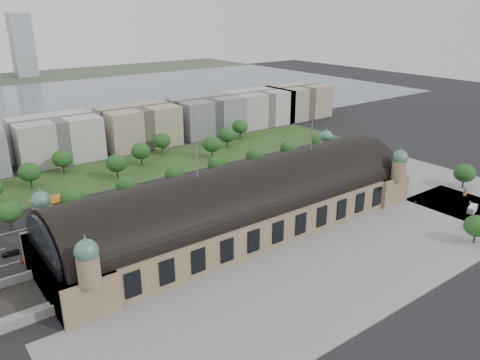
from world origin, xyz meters
TOP-DOWN VIEW (x-y plane):
  - ground at (0.00, 0.00)m, footprint 900.00×900.00m
  - station at (0.00, 0.00)m, footprint 150.00×48.40m
  - plaza_south at (10.00, -44.00)m, footprint 190.00×48.00m
  - plaza_east at (103.00, 0.00)m, footprint 56.00×100.00m
  - road_slab at (-20.00, 38.00)m, footprint 260.00×26.00m
  - grass_belt at (-15.00, 93.00)m, footprint 300.00×45.00m
  - petrol_station at (-53.91, 65.28)m, footprint 14.00×13.00m
  - lake at (0.00, 298.00)m, footprint 700.00×320.00m
  - far_tower_right at (45.00, 508.00)m, footprint 24.00×24.00m
  - office_3 at (-30.00, 133.00)m, footprint 45.00×32.00m
  - office_4 at (20.00, 133.00)m, footprint 45.00×32.00m
  - office_5 at (70.00, 133.00)m, footprint 45.00×32.00m
  - office_6 at (115.00, 133.00)m, footprint 45.00×32.00m
  - office_7 at (155.00, 133.00)m, footprint 45.00×32.00m
  - tree_row_2 at (-72.00, 53.00)m, footprint 9.60×9.60m
  - tree_row_3 at (-48.00, 53.00)m, footprint 9.60×9.60m
  - tree_row_4 at (-24.00, 53.00)m, footprint 9.60×9.60m
  - tree_row_5 at (0.00, 53.00)m, footprint 9.60×9.60m
  - tree_row_6 at (24.00, 53.00)m, footprint 9.60×9.60m
  - tree_row_7 at (48.00, 53.00)m, footprint 9.60×9.60m
  - tree_row_8 at (72.00, 53.00)m, footprint 9.60×9.60m
  - tree_row_9 at (96.00, 53.00)m, footprint 9.60×9.60m
  - tree_belt_4 at (-54.00, 95.00)m, footprint 10.40×10.40m
  - tree_belt_5 at (-35.00, 107.00)m, footprint 10.40×10.40m
  - tree_belt_6 at (-16.00, 83.00)m, footprint 10.40×10.40m
  - tree_belt_7 at (3.00, 95.00)m, footprint 10.40×10.40m
  - tree_belt_8 at (22.00, 107.00)m, footprint 10.40×10.40m
  - tree_belt_9 at (41.00, 83.00)m, footprint 10.40×10.40m
  - tree_belt_10 at (60.00, 95.00)m, footprint 10.40×10.40m
  - tree_belt_11 at (79.00, 107.00)m, footprint 10.40×10.40m
  - tree_plaza_ne at (110.00, -28.00)m, footprint 10.00×10.00m
  - tree_plaza_s at (60.00, -60.00)m, footprint 9.00×9.00m
  - traffic_car_2 at (-77.16, 31.87)m, footprint 6.12×3.29m
  - traffic_car_3 at (-38.36, 47.91)m, footprint 5.26×2.49m
  - traffic_car_4 at (11.63, 37.12)m, footprint 3.97×1.87m
  - traffic_car_5 at (51.38, 47.11)m, footprint 4.65×1.92m
  - traffic_car_6 at (60.56, 30.87)m, footprint 4.79×2.25m
  - parked_car_0 at (-60.19, 21.00)m, footprint 4.47×3.28m
  - parked_car_1 at (-73.43, 24.46)m, footprint 5.48×4.18m
  - parked_car_2 at (-72.73, 21.00)m, footprint 5.16×3.62m
  - parked_car_3 at (-63.40, 24.89)m, footprint 5.00×4.19m
  - parked_car_4 at (-54.74, 25.00)m, footprint 4.26×2.83m
  - parked_car_5 at (-43.20, 21.71)m, footprint 6.12×5.42m
  - parked_car_6 at (-34.25, 21.00)m, footprint 5.92×4.82m
  - bus_west at (6.88, 29.60)m, footprint 10.94×3.33m
  - bus_mid at (0.01, 32.00)m, footprint 13.68×3.54m
  - bus_east at (8.49, 27.00)m, footprint 13.48×3.76m
  - van_east at (85.87, -45.49)m, footprint 6.97×4.20m
  - van_south at (71.68, -55.22)m, footprint 7.35×4.40m
  - advertising_column at (101.47, -33.85)m, footprint 1.76×1.76m
  - pedestrian_2 at (74.82, -26.10)m, footprint 0.50×0.85m
  - pedestrian_4 at (67.26, -53.42)m, footprint 1.15×1.05m
  - pedestrian_5 at (94.15, -40.29)m, footprint 0.90×0.97m

SIDE VIEW (x-z plane):
  - ground at x=0.00m, z-range 0.00..0.00m
  - plaza_south at x=10.00m, z-range -0.06..0.06m
  - plaza_east at x=103.00m, z-range -0.06..0.06m
  - road_slab at x=-20.00m, z-range -0.05..0.05m
  - grass_belt at x=-15.00m, z-range -0.05..0.05m
  - lake at x=0.00m, z-range -0.04..0.04m
  - traffic_car_4 at x=11.63m, z-range 0.00..1.31m
  - traffic_car_6 at x=60.56m, z-range 0.00..1.33m
  - parked_car_4 at x=-54.74m, z-range 0.00..1.33m
  - parked_car_1 at x=-73.43m, z-range 0.00..1.38m
  - parked_car_2 at x=-72.73m, z-range 0.00..1.39m
  - parked_car_0 at x=-60.19m, z-range 0.00..1.40m
  - traffic_car_3 at x=-38.36m, z-range 0.00..1.48m
  - traffic_car_5 at x=51.38m, z-range 0.00..1.50m
  - parked_car_5 at x=-43.20m, z-range 0.00..1.57m
  - parked_car_3 at x=-63.40m, z-range 0.00..1.61m
  - parked_car_6 at x=-34.25m, z-range 0.00..1.61m
  - traffic_car_2 at x=-77.16m, z-range 0.00..1.63m
  - pedestrian_4 at x=67.26m, z-range 0.00..1.69m
  - pedestrian_5 at x=94.15m, z-range 0.00..1.74m
  - pedestrian_2 at x=74.82m, z-range 0.00..1.74m
  - van_east at x=85.87m, z-range -0.06..2.76m
  - van_south at x=71.68m, z-range -0.07..2.91m
  - bus_west at x=6.88m, z-range 0.00..3.00m
  - advertising_column at x=101.47m, z-range 0.06..3.41m
  - bus_east at x=8.49m, z-range 0.00..3.72m
  - bus_mid at x=0.01m, z-range 0.00..3.79m
  - petrol_station at x=-53.91m, z-range 0.42..5.47m
  - tree_plaza_s at x=60.00m, z-range 1.48..12.13m
  - tree_row_2 at x=-72.00m, z-range 1.67..13.19m
  - tree_row_3 at x=-48.00m, z-range 1.67..13.19m
  - tree_row_4 at x=-24.00m, z-range 1.67..13.19m
  - tree_row_5 at x=0.00m, z-range 1.67..13.19m
  - tree_row_6 at x=24.00m, z-range 1.67..13.19m
  - tree_row_7 at x=48.00m, z-range 1.67..13.19m
  - tree_row_8 at x=72.00m, z-range 1.67..13.19m
  - tree_row_9 at x=96.00m, z-range 1.67..13.19m
  - tree_plaza_ne at x=110.00m, z-range 1.58..13.27m
  - tree_belt_4 at x=-54.00m, z-range 1.81..14.29m
  - tree_belt_5 at x=-35.00m, z-range 1.81..14.29m
  - tree_belt_6 at x=-16.00m, z-range 1.81..14.29m
  - tree_belt_7 at x=3.00m, z-range 1.81..14.29m
  - tree_belt_8 at x=22.00m, z-range 1.81..14.29m
  - tree_belt_9 at x=41.00m, z-range 1.81..14.29m
  - tree_belt_10 at x=60.00m, z-range 1.81..14.29m
  - tree_belt_11 at x=79.00m, z-range 1.81..14.29m
  - station at x=0.00m, z-range -11.87..32.43m
  - office_3 at x=-30.00m, z-range 0.00..24.00m
  - office_4 at x=20.00m, z-range 0.00..24.00m
  - office_5 at x=70.00m, z-range 0.00..24.00m
  - office_6 at x=115.00m, z-range 0.00..24.00m
  - office_7 at x=155.00m, z-range 0.00..24.00m
  - far_tower_right at x=45.00m, z-range 0.00..75.00m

